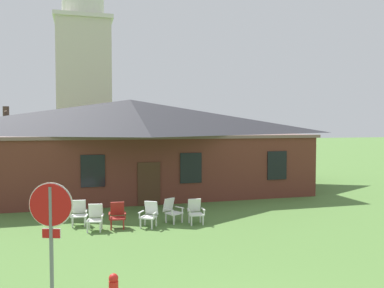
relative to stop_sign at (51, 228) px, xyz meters
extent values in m
cube|color=brown|center=(3.46, 16.56, -0.44)|extent=(18.87, 10.00, 3.20)
cube|color=#795B55|center=(3.46, 16.56, 1.24)|extent=(19.25, 10.20, 0.16)
pyramid|color=#28282D|center=(3.46, 16.56, 2.34)|extent=(19.63, 10.40, 2.04)
cube|color=black|center=(1.10, 11.53, -0.28)|extent=(1.10, 0.06, 1.50)
cube|color=black|center=(5.82, 11.53, -0.28)|extent=(1.10, 0.06, 1.50)
cube|color=black|center=(10.54, 11.53, -0.28)|extent=(1.10, 0.06, 1.50)
cube|color=#422819|center=(3.72, 11.53, -0.99)|extent=(1.10, 0.06, 2.10)
cube|color=beige|center=(1.03, 31.75, 4.66)|extent=(4.80, 4.80, 13.41)
cube|color=silver|center=(1.03, 31.75, 11.55)|extent=(5.18, 5.18, 0.36)
cylinder|color=silver|center=(1.03, 31.75, 12.83)|extent=(3.80, 3.80, 2.20)
cylinder|color=slate|center=(0.00, 0.00, -0.65)|extent=(0.07, 0.07, 2.79)
cylinder|color=white|center=(0.00, 0.01, 0.42)|extent=(0.76, 0.28, 0.81)
cylinder|color=#B71414|center=(0.00, -0.01, 0.42)|extent=(0.72, 0.27, 0.76)
cube|color=#B71414|center=(0.00, 0.00, -0.10)|extent=(0.31, 0.13, 0.16)
cube|color=white|center=(0.00, 0.01, -0.10)|extent=(0.33, 0.13, 0.18)
cube|color=silver|center=(0.67, 8.17, -1.86)|extent=(0.05, 0.05, 0.36)
cube|color=silver|center=(0.21, 8.19, -1.86)|extent=(0.05, 0.05, 0.36)
cube|color=silver|center=(0.69, 8.62, -1.86)|extent=(0.05, 0.05, 0.36)
cube|color=silver|center=(0.23, 8.64, -1.86)|extent=(0.05, 0.05, 0.36)
cube|color=silver|center=(0.45, 8.40, -1.65)|extent=(0.56, 0.54, 0.05)
cube|color=silver|center=(0.47, 8.72, -1.35)|extent=(0.52, 0.21, 0.54)
cube|color=silver|center=(0.74, 8.37, -1.46)|extent=(0.08, 0.47, 0.03)
cube|color=silver|center=(0.74, 8.21, -1.57)|extent=(0.04, 0.04, 0.22)
cube|color=silver|center=(0.16, 8.40, -1.46)|extent=(0.08, 0.47, 0.03)
cube|color=silver|center=(0.16, 8.24, -1.57)|extent=(0.04, 0.04, 0.22)
cube|color=silver|center=(1.20, 7.19, -1.86)|extent=(0.06, 0.06, 0.36)
cube|color=silver|center=(0.75, 7.27, -1.86)|extent=(0.06, 0.06, 0.36)
cube|color=silver|center=(1.28, 7.63, -1.86)|extent=(0.06, 0.06, 0.36)
cube|color=silver|center=(0.83, 7.71, -1.86)|extent=(0.06, 0.06, 0.36)
cube|color=silver|center=(1.02, 7.45, -1.65)|extent=(0.62, 0.61, 0.05)
cube|color=silver|center=(1.07, 7.76, -1.35)|extent=(0.54, 0.28, 0.54)
cube|color=silver|center=(1.30, 7.38, -1.46)|extent=(0.14, 0.47, 0.03)
cube|color=silver|center=(1.27, 7.22, -1.57)|extent=(0.05, 0.05, 0.22)
cube|color=silver|center=(0.73, 7.48, -1.46)|extent=(0.14, 0.47, 0.03)
cube|color=silver|center=(0.70, 7.32, -1.57)|extent=(0.05, 0.05, 0.22)
cube|color=maroon|center=(2.06, 7.36, -1.86)|extent=(0.05, 0.05, 0.36)
cube|color=maroon|center=(1.60, 7.41, -1.86)|extent=(0.05, 0.05, 0.36)
cube|color=maroon|center=(2.10, 7.80, -1.86)|extent=(0.05, 0.05, 0.36)
cube|color=maroon|center=(1.65, 7.85, -1.86)|extent=(0.05, 0.05, 0.36)
cube|color=maroon|center=(1.85, 7.60, -1.65)|extent=(0.59, 0.57, 0.05)
cube|color=maroon|center=(1.88, 7.91, -1.35)|extent=(0.53, 0.24, 0.54)
cube|color=maroon|center=(2.14, 7.55, -1.46)|extent=(0.11, 0.47, 0.03)
cube|color=maroon|center=(2.12, 7.39, -1.57)|extent=(0.04, 0.04, 0.22)
cube|color=maroon|center=(1.56, 7.61, -1.46)|extent=(0.11, 0.47, 0.03)
cube|color=maroon|center=(1.55, 7.45, -1.57)|extent=(0.04, 0.04, 0.22)
cube|color=white|center=(3.08, 7.13, -1.86)|extent=(0.07, 0.07, 0.36)
cube|color=white|center=(2.69, 7.37, -1.86)|extent=(0.07, 0.07, 0.36)
cube|color=white|center=(3.31, 7.50, -1.86)|extent=(0.07, 0.07, 0.36)
cube|color=white|center=(2.92, 7.74, -1.86)|extent=(0.07, 0.07, 0.36)
cube|color=white|center=(3.00, 7.43, -1.65)|extent=(0.73, 0.73, 0.05)
cube|color=white|center=(3.16, 7.70, -1.35)|extent=(0.54, 0.43, 0.54)
cube|color=white|center=(3.24, 7.27, -1.46)|extent=(0.30, 0.43, 0.03)
cube|color=white|center=(3.15, 7.13, -1.57)|extent=(0.06, 0.06, 0.22)
cube|color=white|center=(2.74, 7.57, -1.46)|extent=(0.30, 0.43, 0.03)
cube|color=white|center=(2.66, 7.43, -1.57)|extent=(0.06, 0.06, 0.22)
cube|color=silver|center=(4.41, 7.79, -1.86)|extent=(0.07, 0.07, 0.36)
cube|color=silver|center=(4.02, 7.55, -1.86)|extent=(0.07, 0.07, 0.36)
cube|color=silver|center=(4.18, 8.17, -1.86)|extent=(0.07, 0.07, 0.36)
cube|color=silver|center=(3.79, 7.93, -1.86)|extent=(0.07, 0.07, 0.36)
cube|color=silver|center=(4.10, 7.86, -1.65)|extent=(0.73, 0.73, 0.05)
cube|color=silver|center=(3.94, 8.13, -1.35)|extent=(0.54, 0.43, 0.54)
cube|color=silver|center=(4.36, 8.00, -1.46)|extent=(0.30, 0.43, 0.03)
cube|color=silver|center=(4.45, 7.86, -1.57)|extent=(0.05, 0.05, 0.22)
cube|color=silver|center=(3.87, 7.69, -1.46)|extent=(0.30, 0.43, 0.03)
cube|color=silver|center=(3.95, 7.55, -1.57)|extent=(0.05, 0.05, 0.22)
cube|color=silver|center=(5.10, 7.19, -1.86)|extent=(0.05, 0.05, 0.36)
cube|color=silver|center=(4.64, 7.21, -1.86)|extent=(0.05, 0.05, 0.36)
cube|color=silver|center=(5.12, 7.63, -1.86)|extent=(0.05, 0.05, 0.36)
cube|color=silver|center=(4.67, 7.66, -1.86)|extent=(0.05, 0.05, 0.36)
cube|color=silver|center=(4.88, 7.42, -1.65)|extent=(0.57, 0.55, 0.05)
cube|color=silver|center=(4.90, 7.73, -1.35)|extent=(0.52, 0.22, 0.54)
cube|color=silver|center=(5.17, 7.39, -1.46)|extent=(0.08, 0.47, 0.03)
cube|color=silver|center=(5.16, 7.23, -1.57)|extent=(0.04, 0.04, 0.22)
cube|color=silver|center=(4.59, 7.42, -1.46)|extent=(0.08, 0.47, 0.03)
cube|color=silver|center=(4.58, 7.26, -1.57)|extent=(0.04, 0.04, 0.22)
cylinder|color=brown|center=(-3.71, 18.83, 0.47)|extent=(0.36, 0.36, 5.01)
cylinder|color=brown|center=(-3.72, 19.16, 1.27)|extent=(0.78, 0.18, 0.98)
cylinder|color=brown|center=(-3.45, 19.44, 1.13)|extent=(1.38, 0.73, 1.43)
cylinder|color=brown|center=(-3.33, 18.54, 1.86)|extent=(0.81, 0.97, 1.70)
sphere|color=red|center=(1.16, 0.84, -1.35)|extent=(0.20, 0.20, 0.20)
camera|label=1|loc=(0.50, -7.52, 1.85)|focal=37.55mm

